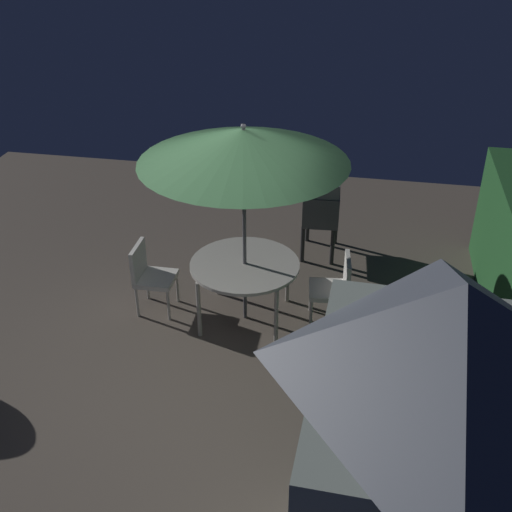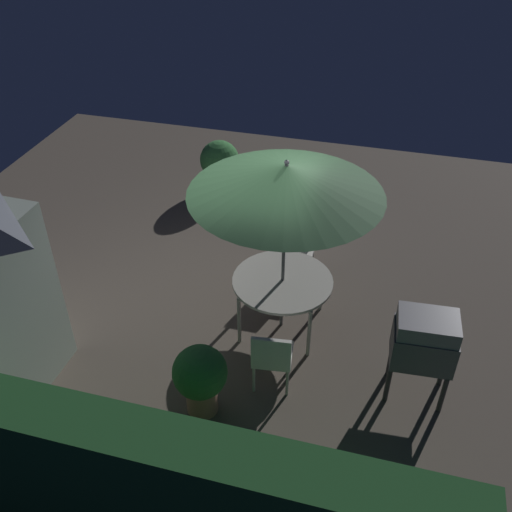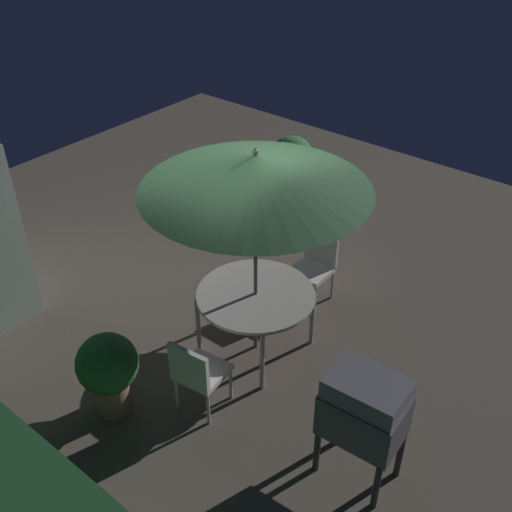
{
  "view_description": "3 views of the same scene",
  "coord_description": "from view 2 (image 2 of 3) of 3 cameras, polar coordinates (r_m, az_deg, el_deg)",
  "views": [
    {
      "loc": [
        5.48,
        1.67,
        4.69
      ],
      "look_at": [
        -0.78,
        0.48,
        0.95
      ],
      "focal_mm": 44.72,
      "sensor_mm": 36.0,
      "label": 1
    },
    {
      "loc": [
        -2.03,
        6.04,
        5.49
      ],
      "look_at": [
        -0.47,
        0.24,
        1.03
      ],
      "focal_mm": 40.62,
      "sensor_mm": 36.0,
      "label": 2
    },
    {
      "loc": [
        -4.18,
        4.44,
        4.92
      ],
      "look_at": [
        -0.81,
        0.28,
        1.24
      ],
      "focal_mm": 42.98,
      "sensor_mm": 36.0,
      "label": 3
    }
  ],
  "objects": [
    {
      "name": "chair_near_shed",
      "position": [
        6.87,
        1.59,
        -9.76
      ],
      "size": [
        0.51,
        0.52,
        0.9
      ],
      "color": "silver",
      "rests_on": "ground"
    },
    {
      "name": "potted_plant_by_grill",
      "position": [
        6.64,
        -5.52,
        -11.74
      ],
      "size": [
        0.62,
        0.62,
        0.93
      ],
      "color": "#936651",
      "rests_on": "ground"
    },
    {
      "name": "ground_plane",
      "position": [
        8.41,
        -2.66,
        -4.21
      ],
      "size": [
        11.0,
        11.0,
        0.0
      ],
      "primitive_type": "plane",
      "color": "brown"
    },
    {
      "name": "patio_table",
      "position": [
        7.53,
        2.63,
        -2.7
      ],
      "size": [
        1.31,
        1.31,
        0.79
      ],
      "color": "#B2ADA3",
      "rests_on": "ground"
    },
    {
      "name": "potted_plant_by_shed",
      "position": [
        10.78,
        -3.6,
        9.16
      ],
      "size": [
        0.72,
        0.72,
        0.95
      ],
      "color": "silver",
      "rests_on": "ground"
    },
    {
      "name": "bbq_grill",
      "position": [
        6.84,
        16.23,
        -8.08
      ],
      "size": [
        0.73,
        0.54,
        1.2
      ],
      "color": "#47474C",
      "rests_on": "ground"
    },
    {
      "name": "hedge_backdrop",
      "position": [
        5.72,
        -14.05,
        -20.42
      ],
      "size": [
        6.36,
        0.51,
        1.58
      ],
      "color": "#1E4C23",
      "rests_on": "ground"
    },
    {
      "name": "chair_far_side",
      "position": [
        8.6,
        4.27,
        1.17
      ],
      "size": [
        0.47,
        0.47,
        0.9
      ],
      "color": "silver",
      "rests_on": "ground"
    },
    {
      "name": "patio_umbrella",
      "position": [
        6.67,
        2.99,
        7.51
      ],
      "size": [
        2.32,
        2.32,
        2.5
      ],
      "color": "#4C4C51",
      "rests_on": "ground"
    }
  ]
}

